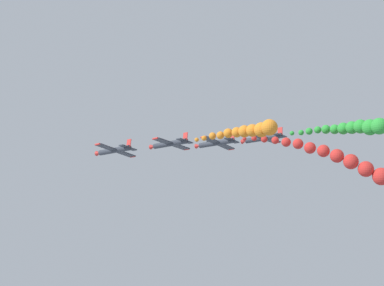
{
  "coord_description": "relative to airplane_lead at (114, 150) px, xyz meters",
  "views": [
    {
      "loc": [
        -79.87,
        -71.5,
        77.35
      ],
      "look_at": [
        0.0,
        0.0,
        97.83
      ],
      "focal_mm": 49.74,
      "sensor_mm": 36.0,
      "label": 1
    }
  ],
  "objects": [
    {
      "name": "airplane_lead",
      "position": [
        0.0,
        0.0,
        0.0
      ],
      "size": [
        9.52,
        10.35,
        2.7
      ],
      "rotation": [
        0.0,
        0.14,
        0.0
      ],
      "color": "#333842"
    },
    {
      "name": "airplane_left_inner",
      "position": [
        8.5,
        -7.23,
        1.63
      ],
      "size": [
        9.55,
        10.35,
        2.52
      ],
      "rotation": [
        0.0,
        0.1,
        0.0
      ],
      "color": "#333842"
    },
    {
      "name": "smoke_trail_left_inner",
      "position": [
        6.21,
        -28.98,
        0.86
      ],
      "size": [
        5.39,
        21.0,
        3.18
      ],
      "color": "orange"
    },
    {
      "name": "airplane_right_inner",
      "position": [
        17.3,
        -12.18,
        2.4
      ],
      "size": [
        9.52,
        10.35,
        2.71
      ],
      "rotation": [
        0.0,
        0.14,
        0.0
      ],
      "color": "#333842"
    },
    {
      "name": "smoke_trail_right_inner",
      "position": [
        21.87,
        -38.0,
        -3.43
      ],
      "size": [
        9.13,
        26.48,
        11.0
      ],
      "color": "red"
    },
    {
      "name": "airplane_left_outer",
      "position": [
        24.87,
        -18.93,
        3.64
      ],
      "size": [
        9.57,
        10.35,
        2.34
      ],
      "rotation": [
        0.0,
        0.04,
        0.0
      ],
      "color": "#333842"
    },
    {
      "name": "smoke_trail_left_outer",
      "position": [
        21.08,
        -41.42,
        2.0
      ],
      "size": [
        7.66,
        22.25,
        4.4
      ],
      "color": "green"
    }
  ]
}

